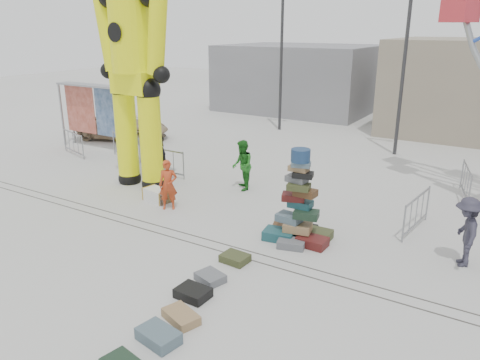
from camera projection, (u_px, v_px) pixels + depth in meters
The scene contains 25 objects.
ground at pixel (159, 246), 12.66m from camera, with size 90.00×90.00×0.00m, color #9E9E99.
track_line_near at pixel (173, 237), 13.14m from camera, with size 40.00×0.04×0.01m, color #47443F.
track_line_far at pixel (182, 232), 13.47m from camera, with size 40.00×0.04×0.01m, color #47443F.
building_left at pixel (300, 78), 32.74m from camera, with size 10.00×8.00×4.40m, color gray.
lamp_post_right at pixel (407, 54), 20.22m from camera, with size 1.41×0.25×8.00m.
lamp_post_left at pixel (283, 49), 25.32m from camera, with size 1.41×0.25×8.00m.
suitcase_tower at pixel (298, 215), 12.80m from camera, with size 1.85×1.63×2.61m.
crash_test_dummy at pixel (133, 65), 16.09m from camera, with size 3.27×1.45×8.28m.
banner_scaffold at pixel (94, 101), 21.90m from camera, with size 4.24×0.75×3.06m.
steamer_trunk at pixel (157, 195), 15.82m from camera, with size 0.92×0.53×0.43m, color silver.
row_case_0 at pixel (235, 258), 11.78m from camera, with size 0.67×0.53×0.20m, color #3D4422.
row_case_1 at pixel (210, 277), 10.88m from camera, with size 0.64×0.51×0.19m, color slate.
row_case_2 at pixel (193, 293), 10.23m from camera, with size 0.72×0.56×0.22m, color black.
row_case_3 at pixel (181, 316), 9.42m from camera, with size 0.79×0.48×0.19m, color #9C794F.
row_case_4 at pixel (158, 336), 8.79m from camera, with size 0.82×0.53×0.25m, color slate.
barricade_dummy_a at pixel (73, 143), 21.35m from camera, with size 2.00×0.10×1.10m, color gray, non-canonical shape.
barricade_dummy_b at pixel (126, 146), 20.81m from camera, with size 2.00×0.10×1.10m, color gray, non-canonical shape.
barricade_dummy_c at pixel (164, 162), 18.46m from camera, with size 2.00×0.10×1.10m, color gray, non-canonical shape.
barricade_wheel_front at pixel (416, 213), 13.42m from camera, with size 2.00×0.10×1.10m, color gray, non-canonical shape.
barricade_wheel_back at pixel (466, 182), 16.05m from camera, with size 2.00×0.10×1.10m, color gray, non-canonical shape.
pedestrian_red at pixel (168, 185), 14.97m from camera, with size 0.59×0.39×1.63m, color #AB3718.
pedestrian_green at pixel (242, 165), 16.73m from camera, with size 0.89×0.69×1.82m, color #196419.
pedestrian_black at pixel (161, 160), 17.28m from camera, with size 1.10×0.46×1.88m, color black.
pedestrian_grey at pixel (466, 232), 11.40m from camera, with size 1.14×0.66×1.77m, color #2A2836.
parked_suv at pixel (123, 126), 24.45m from camera, with size 2.15×4.67×1.30m, color tan.
Camera 1 is at (7.88, -8.60, 5.67)m, focal length 35.00 mm.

